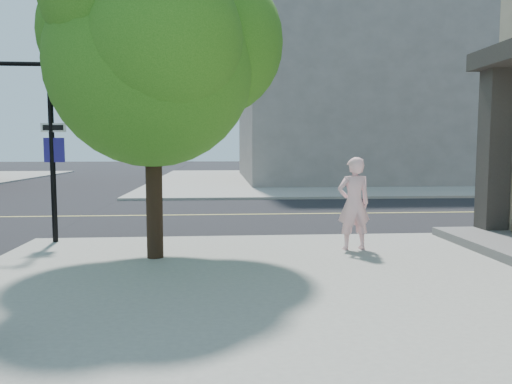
{
  "coord_description": "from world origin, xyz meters",
  "views": [
    {
      "loc": [
        3.26,
        -11.42,
        2.21
      ],
      "look_at": [
        4.02,
        -1.47,
        1.3
      ],
      "focal_mm": 33.93,
      "sensor_mm": 36.0,
      "label": 1
    }
  ],
  "objects": [
    {
      "name": "man_on_phone",
      "position": [
        6.01,
        -1.75,
        1.07
      ],
      "size": [
        0.73,
        0.52,
        1.9
      ],
      "primitive_type": "imported",
      "rotation": [
        0.0,
        0.0,
        3.23
      ],
      "color": "#FEBEC1",
      "rests_on": "sidewalk_se"
    },
    {
      "name": "road_ew",
      "position": [
        0.0,
        4.5,
        0.01
      ],
      "size": [
        140.0,
        9.0,
        0.01
      ],
      "primitive_type": "cube",
      "color": "black",
      "rests_on": "ground"
    },
    {
      "name": "filler_ne",
      "position": [
        14.0,
        22.0,
        7.12
      ],
      "size": [
        18.0,
        16.0,
        14.0
      ],
      "primitive_type": "cube",
      "color": "slate",
      "rests_on": "sidewalk_ne"
    },
    {
      "name": "sidewalk_ne",
      "position": [
        13.5,
        21.5,
        0.06
      ],
      "size": [
        29.0,
        25.0,
        0.12
      ],
      "primitive_type": "cube",
      "color": "gray",
      "rests_on": "ground"
    },
    {
      "name": "ground",
      "position": [
        0.0,
        0.0,
        0.0
      ],
      "size": [
        140.0,
        140.0,
        0.0
      ],
      "primitive_type": "plane",
      "color": "black",
      "rests_on": "ground"
    },
    {
      "name": "street_tree",
      "position": [
        2.13,
        -2.18,
        4.2
      ],
      "size": [
        4.76,
        4.33,
        6.32
      ],
      "rotation": [
        0.0,
        0.0,
        0.34
      ],
      "color": "black",
      "rests_on": "sidewalk_se"
    }
  ]
}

